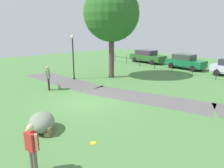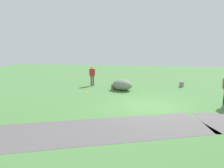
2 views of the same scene
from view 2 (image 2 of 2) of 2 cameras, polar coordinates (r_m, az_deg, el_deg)
ground_plane at (r=10.07m, az=11.11°, el=-6.54°), size 48.00×48.00×0.00m
footpath_segment_mid at (r=7.17m, az=-2.27°, el=-13.50°), size 8.30×4.91×0.01m
lawn_boulder at (r=13.49m, az=3.13°, el=-0.26°), size 1.82×1.63×0.79m
man_near_boulder at (r=15.18m, az=-6.01°, el=2.95°), size 0.50×0.33×1.61m
backpack_by_boulder at (r=13.65m, az=0.41°, el=-0.98°), size 0.35×0.35×0.40m
spare_backpack_on_lawn at (r=15.64m, az=20.26°, el=-0.15°), size 0.34×0.34×0.40m
frisbee_on_grass at (r=13.01m, az=-7.59°, el=-2.48°), size 0.26×0.26×0.02m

